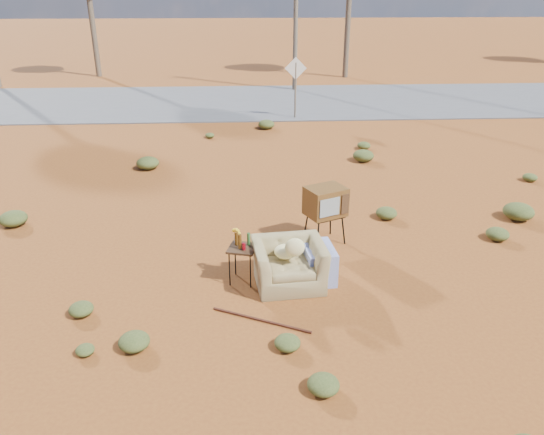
{
  "coord_description": "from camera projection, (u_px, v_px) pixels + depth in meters",
  "views": [
    {
      "loc": [
        -0.42,
        -7.25,
        4.64
      ],
      "look_at": [
        0.06,
        1.31,
        0.8
      ],
      "focal_mm": 35.0,
      "sensor_mm": 36.0,
      "label": 1
    }
  ],
  "objects": [
    {
      "name": "scrub_patch",
      "position": [
        227.0,
        190.0,
        12.44
      ],
      "size": [
        17.49,
        8.07,
        0.33
      ],
      "color": "#4D5525",
      "rests_on": "ground"
    },
    {
      "name": "road_sign",
      "position": [
        296.0,
        77.0,
        18.92
      ],
      "size": [
        0.78,
        0.06,
        2.19
      ],
      "color": "brown",
      "rests_on": "ground"
    },
    {
      "name": "highway",
      "position": [
        252.0,
        101.0,
        22.18
      ],
      "size": [
        140.0,
        7.0,
        0.04
      ],
      "primitive_type": "cube",
      "color": "#565659",
      "rests_on": "ground"
    },
    {
      "name": "ground",
      "position": [
        273.0,
        296.0,
        8.52
      ],
      "size": [
        140.0,
        140.0,
        0.0
      ],
      "primitive_type": "plane",
      "color": "brown",
      "rests_on": "ground"
    },
    {
      "name": "armchair",
      "position": [
        295.0,
        258.0,
        8.71
      ],
      "size": [
        1.41,
        0.99,
        1.0
      ],
      "rotation": [
        0.0,
        0.0,
        0.1
      ],
      "color": "#8F7C4E",
      "rests_on": "ground"
    },
    {
      "name": "tv_unit",
      "position": [
        326.0,
        202.0,
        9.93
      ],
      "size": [
        0.87,
        0.79,
        1.13
      ],
      "rotation": [
        0.0,
        0.0,
        0.43
      ],
      "color": "black",
      "rests_on": "ground"
    },
    {
      "name": "side_table",
      "position": [
        241.0,
        245.0,
        8.72
      ],
      "size": [
        0.54,
        0.54,
        0.9
      ],
      "rotation": [
        0.0,
        0.0,
        -0.26
      ],
      "color": "#3C2916",
      "rests_on": "ground"
    },
    {
      "name": "rusty_bar",
      "position": [
        261.0,
        320.0,
        7.89
      ],
      "size": [
        1.45,
        0.73,
        0.04
      ],
      "primitive_type": "cylinder",
      "rotation": [
        0.0,
        1.57,
        -0.45
      ],
      "color": "#4F1E15",
      "rests_on": "ground"
    }
  ]
}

